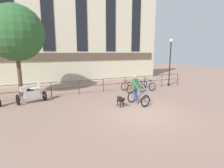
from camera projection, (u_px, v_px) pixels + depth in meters
name	position (u px, v px, depth m)	size (l,w,h in m)	color
ground_plane	(143.00, 114.00, 8.64)	(60.00, 60.00, 0.00)	#8E7060
canal_railing	(103.00, 83.00, 13.15)	(15.05, 0.05, 1.05)	#2D2B28
building_facade	(81.00, 24.00, 17.41)	(18.00, 0.72, 11.58)	beige
cyclist_with_bike	(137.00, 91.00, 10.11)	(0.90, 1.28, 1.70)	black
dog	(121.00, 100.00, 9.68)	(0.27, 0.93, 0.59)	black
parked_motorcycle	(31.00, 94.00, 10.41)	(1.73, 0.97, 1.35)	black
parked_bicycle_near_lamp	(128.00, 87.00, 13.35)	(0.76, 1.17, 0.86)	black
parked_bicycle_mid_left	(138.00, 86.00, 13.75)	(0.69, 1.13, 0.86)	black
parked_bicycle_mid_right	(148.00, 85.00, 14.15)	(0.71, 1.14, 0.86)	black
street_lamp	(170.00, 60.00, 15.48)	(0.28, 0.28, 4.15)	black
tree_canalside_left	(16.00, 33.00, 11.31)	(3.61, 3.61, 6.04)	brown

